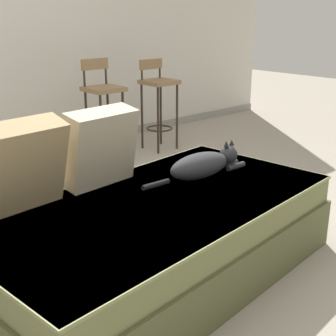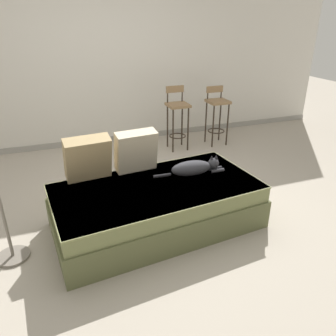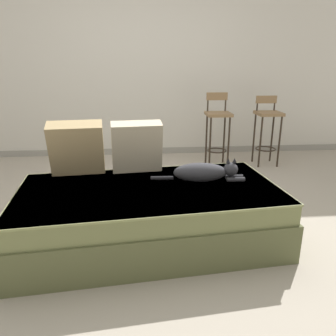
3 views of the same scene
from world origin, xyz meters
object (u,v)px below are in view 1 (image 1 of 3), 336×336
(throw_pillow_corner, at_px, (20,166))
(throw_pillow_middle, at_px, (99,147))
(cat, at_px, (203,165))
(bar_stool_by_doorway, at_px, (158,95))
(bar_stool_near_window, at_px, (103,102))
(couch, at_px, (159,238))

(throw_pillow_corner, relative_size, throw_pillow_middle, 1.04)
(cat, height_order, bar_stool_by_doorway, bar_stool_by_doorway)
(throw_pillow_corner, xyz_separation_m, bar_stool_near_window, (1.55, 1.58, -0.10))
(throw_pillow_corner, height_order, cat, throw_pillow_corner)
(throw_pillow_middle, relative_size, bar_stool_near_window, 0.45)
(couch, height_order, bar_stool_near_window, bar_stool_near_window)
(cat, bearing_deg, bar_stool_by_doorway, 56.48)
(bar_stool_near_window, bearing_deg, throw_pillow_corner, -134.39)
(couch, xyz_separation_m, cat, (0.44, 0.11, 0.30))
(throw_pillow_middle, xyz_separation_m, bar_stool_by_doorway, (1.73, 1.53, -0.10))
(throw_pillow_corner, bearing_deg, bar_stool_by_doorway, 35.37)
(throw_pillow_corner, distance_m, bar_stool_by_doorway, 2.73)
(couch, height_order, cat, cat)
(cat, height_order, bar_stool_near_window, bar_stool_near_window)
(cat, bearing_deg, couch, -166.16)
(throw_pillow_corner, relative_size, bar_stool_near_window, 0.47)
(cat, distance_m, bar_stool_by_doorway, 2.19)
(throw_pillow_middle, bearing_deg, cat, -29.26)
(throw_pillow_corner, height_order, throw_pillow_middle, throw_pillow_corner)
(throw_pillow_corner, xyz_separation_m, cat, (1.02, -0.24, -0.15))
(throw_pillow_middle, xyz_separation_m, bar_stool_near_window, (1.06, 1.53, -0.09))
(cat, bearing_deg, throw_pillow_corner, 166.45)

